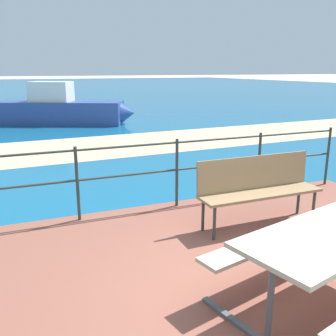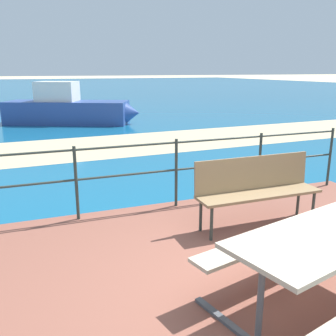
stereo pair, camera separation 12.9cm
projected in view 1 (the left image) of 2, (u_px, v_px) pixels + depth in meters
ground_plane at (276, 294)px, 3.57m from camera, size 240.00×240.00×0.00m
patio_paving at (277, 291)px, 3.56m from camera, size 6.40×5.20×0.06m
sea_water at (36, 89)px, 39.37m from camera, size 90.00×90.00×0.01m
beach_strip at (103, 146)px, 10.38m from camera, size 54.09×5.49×0.01m
picnic_table at (331, 250)px, 3.09m from camera, size 2.03×1.80×0.75m
park_bench at (258, 184)px, 4.92m from camera, size 1.71×0.41×0.92m
railing_fence at (177, 164)px, 5.55m from camera, size 5.94×0.04×1.04m
boat_near at (63, 109)px, 14.45m from camera, size 5.18×3.25×1.62m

